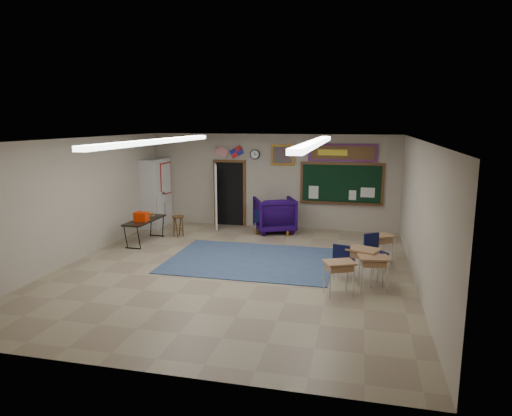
% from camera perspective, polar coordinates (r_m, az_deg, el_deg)
% --- Properties ---
extents(floor, '(9.00, 9.00, 0.00)m').
position_cam_1_polar(floor, '(10.68, -2.75, -7.74)').
color(floor, gray).
rests_on(floor, ground).
extents(back_wall, '(8.00, 0.04, 3.00)m').
position_cam_1_polar(back_wall, '(14.63, 1.99, 3.36)').
color(back_wall, '#A79C87').
rests_on(back_wall, floor).
extents(front_wall, '(8.00, 0.04, 3.00)m').
position_cam_1_polar(front_wall, '(6.23, -14.28, -7.26)').
color(front_wall, '#A79C87').
rests_on(front_wall, floor).
extents(left_wall, '(0.04, 9.00, 3.00)m').
position_cam_1_polar(left_wall, '(12.02, -21.51, 0.97)').
color(left_wall, '#A79C87').
rests_on(left_wall, floor).
extents(right_wall, '(0.04, 9.00, 3.00)m').
position_cam_1_polar(right_wall, '(10.00, 19.81, -0.77)').
color(right_wall, '#A79C87').
rests_on(right_wall, floor).
extents(ceiling, '(8.00, 9.00, 0.04)m').
position_cam_1_polar(ceiling, '(10.14, -2.91, 8.56)').
color(ceiling, silver).
rests_on(ceiling, back_wall).
extents(area_rug, '(4.00, 3.00, 0.02)m').
position_cam_1_polar(area_rug, '(11.37, -0.68, -6.52)').
color(area_rug, '#39476C').
rests_on(area_rug, floor).
extents(fluorescent_strips, '(3.86, 6.00, 0.10)m').
position_cam_1_polar(fluorescent_strips, '(10.14, -2.91, 8.22)').
color(fluorescent_strips, white).
rests_on(fluorescent_strips, ceiling).
extents(doorway, '(1.10, 0.89, 2.16)m').
position_cam_1_polar(doorway, '(14.91, -3.81, 1.77)').
color(doorway, black).
rests_on(doorway, back_wall).
extents(chalkboard, '(2.55, 0.14, 1.30)m').
position_cam_1_polar(chalkboard, '(14.35, 10.62, 2.89)').
color(chalkboard, '#593219').
rests_on(chalkboard, back_wall).
extents(bulletin_board, '(2.10, 0.05, 0.55)m').
position_cam_1_polar(bulletin_board, '(14.25, 10.76, 6.82)').
color(bulletin_board, '#B4120F').
rests_on(bulletin_board, back_wall).
extents(framed_art_print, '(0.75, 0.05, 0.65)m').
position_cam_1_polar(framed_art_print, '(14.45, 3.35, 6.64)').
color(framed_art_print, '#98671D').
rests_on(framed_art_print, back_wall).
extents(wall_clock, '(0.32, 0.05, 0.32)m').
position_cam_1_polar(wall_clock, '(14.63, -0.14, 6.71)').
color(wall_clock, black).
rests_on(wall_clock, back_wall).
extents(wall_flags, '(1.16, 0.06, 0.70)m').
position_cam_1_polar(wall_flags, '(14.81, -3.40, 7.25)').
color(wall_flags, red).
rests_on(wall_flags, back_wall).
extents(storage_cabinet, '(0.59, 1.25, 2.20)m').
position_cam_1_polar(storage_cabinet, '(15.24, -12.35, 1.88)').
color(storage_cabinet, '#B9B9B4').
rests_on(storage_cabinet, floor).
extents(wingback_armchair, '(1.54, 1.56, 1.08)m').
position_cam_1_polar(wingback_armchair, '(14.15, 2.33, -0.83)').
color(wingback_armchair, '#180539').
rests_on(wingback_armchair, floor).
extents(student_chair_reading, '(0.39, 0.39, 0.77)m').
position_cam_1_polar(student_chair_reading, '(13.96, 0.66, -1.66)').
color(student_chair_reading, black).
rests_on(student_chair_reading, floor).
extents(student_chair_desk_a, '(0.50, 0.50, 0.82)m').
position_cam_1_polar(student_chair_desk_a, '(10.12, 10.87, -6.55)').
color(student_chair_desk_a, black).
rests_on(student_chair_desk_a, floor).
extents(student_chair_desk_b, '(0.61, 0.61, 0.87)m').
position_cam_1_polar(student_chair_desk_b, '(10.74, 14.73, -5.56)').
color(student_chair_desk_b, black).
rests_on(student_chair_desk_b, floor).
extents(student_desk_front_left, '(0.76, 0.68, 0.76)m').
position_cam_1_polar(student_desk_front_left, '(10.00, 13.22, -6.78)').
color(student_desk_front_left, '#9E7049').
rests_on(student_desk_front_left, floor).
extents(student_desk_front_right, '(0.75, 0.70, 0.72)m').
position_cam_1_polar(student_desk_front_right, '(11.37, 15.15, -4.84)').
color(student_desk_front_right, '#9E7049').
rests_on(student_desk_front_right, floor).
extents(student_desk_back_left, '(0.71, 0.63, 0.69)m').
position_cam_1_polar(student_desk_back_left, '(9.23, 10.31, -8.41)').
color(student_desk_back_left, '#9E7049').
rests_on(student_desk_back_left, floor).
extents(student_desk_back_right, '(0.65, 0.53, 0.71)m').
position_cam_1_polar(student_desk_back_right, '(9.62, 14.41, -7.70)').
color(student_desk_back_right, '#9E7049').
rests_on(student_desk_back_right, floor).
extents(folding_table, '(0.59, 1.63, 0.92)m').
position_cam_1_polar(folding_table, '(13.31, -13.70, -2.67)').
color(folding_table, black).
rests_on(folding_table, floor).
extents(wooden_stool, '(0.35, 0.35, 0.63)m').
position_cam_1_polar(wooden_stool, '(13.79, -9.69, -2.22)').
color(wooden_stool, '#523418').
rests_on(wooden_stool, floor).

